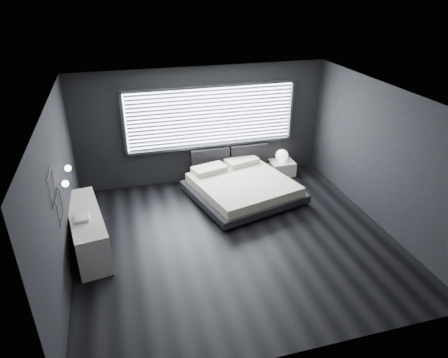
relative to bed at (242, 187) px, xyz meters
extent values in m
plane|color=black|center=(-0.63, -1.57, -0.27)|extent=(6.00, 6.00, 0.00)
plane|color=silver|center=(-0.63, -1.57, 2.53)|extent=(6.00, 6.00, 0.00)
cube|color=black|center=(-0.63, 1.18, 1.13)|extent=(6.00, 0.04, 2.80)
cube|color=black|center=(-0.63, -4.32, 1.13)|extent=(6.00, 0.04, 2.80)
cube|color=black|center=(-3.63, -1.57, 1.13)|extent=(0.04, 5.50, 2.80)
cube|color=black|center=(2.37, -1.57, 1.13)|extent=(0.04, 5.50, 2.80)
cube|color=white|center=(-0.43, 1.16, 1.34)|extent=(4.00, 0.02, 1.38)
cube|color=#47474C|center=(-2.47, 1.13, 1.34)|extent=(0.06, 0.08, 1.48)
cube|color=#47474C|center=(1.61, 1.13, 1.34)|extent=(0.06, 0.08, 1.48)
cube|color=#47474C|center=(-0.43, 1.13, 2.07)|extent=(4.14, 0.08, 0.06)
cube|color=#47474C|center=(-0.43, 1.13, 0.61)|extent=(4.14, 0.08, 0.06)
cube|color=silver|center=(-0.43, 1.10, 1.34)|extent=(3.94, 0.03, 1.32)
cube|color=black|center=(-0.49, 1.07, 0.30)|extent=(0.96, 0.16, 0.52)
cube|color=black|center=(0.51, 1.07, 0.30)|extent=(0.96, 0.16, 0.52)
cylinder|color=silver|center=(-3.58, -1.52, 1.33)|extent=(0.10, 0.02, 0.02)
sphere|color=#FFE5B7|center=(-3.51, -1.52, 1.33)|extent=(0.11, 0.11, 0.11)
cylinder|color=silver|center=(-3.58, -0.92, 1.33)|extent=(0.10, 0.02, 0.02)
sphere|color=#FFE5B7|center=(-3.51, -0.92, 1.33)|extent=(0.11, 0.11, 0.11)
cube|color=#47474C|center=(-3.60, -2.12, 1.81)|extent=(0.01, 0.46, 0.02)
cube|color=#47474C|center=(-3.60, -2.12, 1.35)|extent=(0.01, 0.46, 0.02)
cube|color=#47474C|center=(-3.60, -1.89, 1.58)|extent=(0.01, 0.02, 0.46)
cube|color=#47474C|center=(-3.60, -2.35, 1.58)|extent=(0.01, 0.02, 0.46)
cube|color=#47474C|center=(-3.60, -1.87, 1.34)|extent=(0.01, 0.46, 0.02)
cube|color=#47474C|center=(-3.60, -1.87, 0.88)|extent=(0.01, 0.46, 0.02)
cube|color=#47474C|center=(-3.60, -1.64, 1.11)|extent=(0.01, 0.02, 0.46)
cube|color=#47474C|center=(-3.60, -2.10, 1.11)|extent=(0.01, 0.02, 0.46)
cube|color=black|center=(-0.70, -1.11, -0.23)|extent=(0.15, 0.15, 0.08)
cube|color=black|center=(1.16, -0.63, -0.23)|extent=(0.15, 0.15, 0.08)
cube|color=black|center=(-1.14, 0.55, -0.23)|extent=(0.15, 0.15, 0.08)
cube|color=black|center=(0.72, 1.03, -0.23)|extent=(0.15, 0.15, 0.08)
cube|color=black|center=(0.01, -0.04, -0.11)|extent=(2.69, 2.62, 0.16)
cube|color=beige|center=(0.01, -0.04, 0.08)|extent=(2.42, 2.42, 0.20)
cube|color=beige|center=(-0.63, 0.61, 0.24)|extent=(0.87, 0.61, 0.13)
cube|color=beige|center=(0.25, 0.84, 0.24)|extent=(0.87, 0.61, 0.13)
cube|color=silver|center=(1.36, 0.89, -0.09)|extent=(0.60, 0.50, 0.35)
sphere|color=white|center=(1.35, 0.92, 0.24)|extent=(0.31, 0.31, 0.31)
cube|color=silver|center=(-3.36, -1.10, 0.12)|extent=(0.84, 2.01, 0.78)
cube|color=#47474C|center=(-3.09, -1.05, 0.12)|extent=(0.31, 1.91, 0.76)
cube|color=white|center=(-3.39, -1.32, 0.53)|extent=(0.25, 0.33, 0.04)
cube|color=white|center=(-3.38, -1.34, 0.57)|extent=(0.24, 0.31, 0.03)
camera|label=1|loc=(-2.55, -7.69, 4.32)|focal=32.00mm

